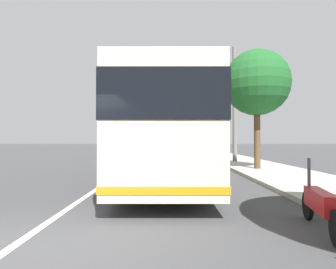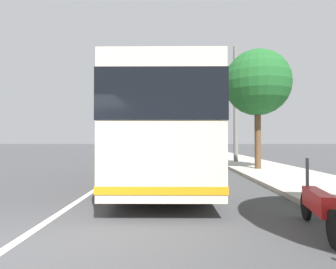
{
  "view_description": "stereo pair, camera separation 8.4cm",
  "coord_description": "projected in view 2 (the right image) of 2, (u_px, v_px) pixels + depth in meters",
  "views": [
    {
      "loc": [
        -4.24,
        -2.32,
        1.59
      ],
      "look_at": [
        7.64,
        -2.29,
        1.8
      ],
      "focal_mm": 31.54,
      "sensor_mm": 36.0,
      "label": 1
    },
    {
      "loc": [
        -4.24,
        -2.4,
        1.59
      ],
      "look_at": [
        7.64,
        -2.29,
        1.8
      ],
      "focal_mm": 31.54,
      "sensor_mm": 36.0,
      "label": 2
    }
  ],
  "objects": [
    {
      "name": "utility_pole",
      "position": [
        236.0,
        105.0,
        19.88
      ],
      "size": [
        0.3,
        0.3,
        7.9
      ],
      "primitive_type": "cylinder",
      "color": "slate",
      "rests_on": "ground"
    },
    {
      "name": "ground_plane",
      "position": [
        4.0,
        250.0,
        4.24
      ],
      "size": [
        220.0,
        220.0,
        0.0
      ],
      "primitive_type": "plane",
      "color": "#424244"
    },
    {
      "name": "sidewalk_curb",
      "position": [
        273.0,
        171.0,
        14.17
      ],
      "size": [
        110.0,
        3.6,
        0.14
      ],
      "primitive_type": "cube",
      "color": "#B2ADA3",
      "rests_on": "ground"
    },
    {
      "name": "motorcycle_mid_row",
      "position": [
        318.0,
        205.0,
        5.09
      ],
      "size": [
        2.13,
        0.48,
        1.23
      ],
      "rotation": [
        0.0,
        0.0,
        -0.19
      ],
      "color": "black",
      "rests_on": "ground"
    },
    {
      "name": "lane_divider_line",
      "position": [
        121.0,
        173.0,
        14.24
      ],
      "size": [
        110.0,
        0.16,
        0.01
      ],
      "primitive_type": "cube",
      "color": "silver",
      "rests_on": "ground"
    },
    {
      "name": "car_far_distant",
      "position": [
        168.0,
        145.0,
        52.31
      ],
      "size": [
        4.6,
        2.05,
        1.41
      ],
      "rotation": [
        0.0,
        0.0,
        -0.03
      ],
      "color": "#2D7238",
      "rests_on": "ground"
    },
    {
      "name": "roadside_tree_mid_block",
      "position": [
        257.0,
        83.0,
        14.93
      ],
      "size": [
        3.34,
        3.34,
        6.17
      ],
      "color": "brown",
      "rests_on": "ground"
    },
    {
      "name": "coach_bus",
      "position": [
        166.0,
        130.0,
        11.47
      ],
      "size": [
        11.56,
        2.71,
        3.41
      ],
      "rotation": [
        0.0,
        0.0,
        0.0
      ],
      "color": "beige",
      "rests_on": "ground"
    },
    {
      "name": "car_side_street",
      "position": [
        121.0,
        149.0,
        26.32
      ],
      "size": [
        4.73,
        2.15,
        1.55
      ],
      "rotation": [
        0.0,
        0.0,
        3.06
      ],
      "color": "gray",
      "rests_on": "ground"
    }
  ]
}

